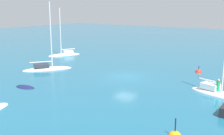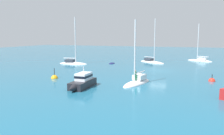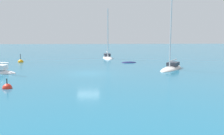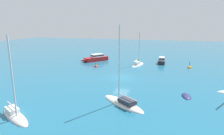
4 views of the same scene
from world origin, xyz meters
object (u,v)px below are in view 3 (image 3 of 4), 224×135
at_px(channel_buoy, 7,88).
at_px(mooring_buoy, 21,62).
at_px(yacht, 171,68).
at_px(skiff, 129,63).
at_px(ketch, 108,57).

height_order(channel_buoy, mooring_buoy, mooring_buoy).
bearing_deg(mooring_buoy, yacht, 68.51).
xyz_separation_m(yacht, mooring_buoy, (-8.50, -21.59, -0.16)).
relative_size(skiff, mooring_buoy, 1.43).
bearing_deg(ketch, mooring_buoy, -73.61).
bearing_deg(mooring_buoy, ketch, 110.92).
bearing_deg(ketch, yacht, 24.52).
bearing_deg(ketch, skiff, 19.65).
relative_size(ketch, channel_buoy, 7.68).
bearing_deg(channel_buoy, skiff, 144.58).
bearing_deg(mooring_buoy, skiff, 84.80).
xyz_separation_m(ketch, skiff, (6.86, 3.08, -0.24)).
height_order(yacht, mooring_buoy, yacht).
bearing_deg(yacht, mooring_buoy, -76.92).
bearing_deg(yacht, ketch, -116.38).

